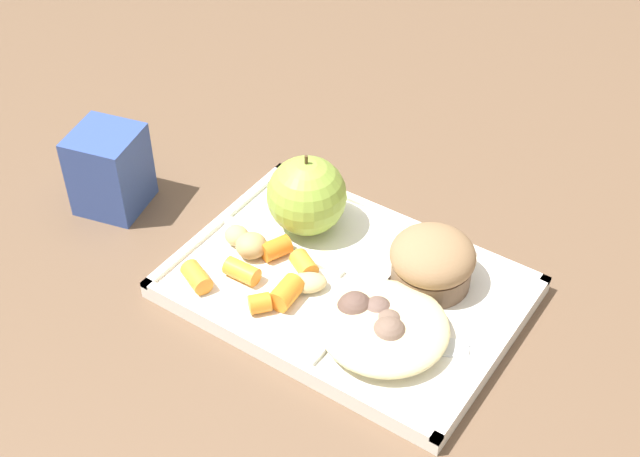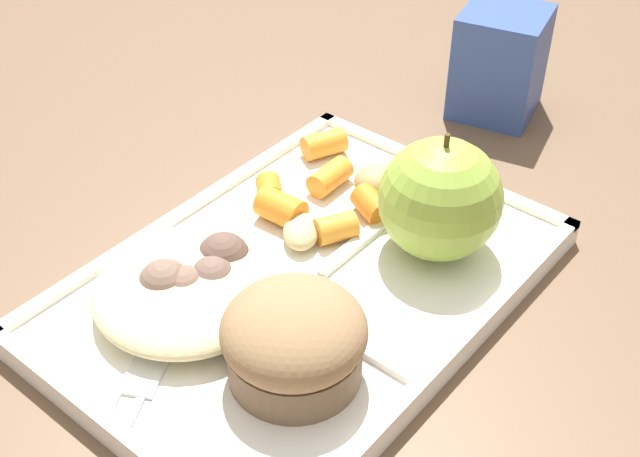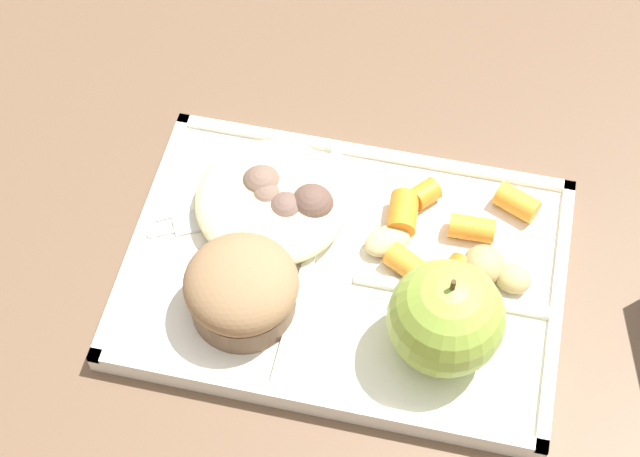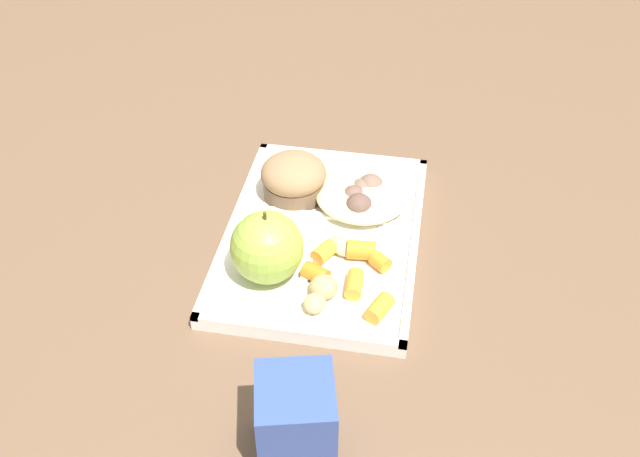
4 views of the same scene
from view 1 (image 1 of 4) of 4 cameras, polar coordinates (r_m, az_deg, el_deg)
ground at (r=0.89m, az=1.69°, el=-4.23°), size 6.00×6.00×0.00m
lunch_tray at (r=0.88m, az=1.69°, el=-3.87°), size 0.33×0.23×0.02m
green_apple at (r=0.91m, az=-0.86°, el=2.13°), size 0.08×0.08×0.09m
bran_muffin at (r=0.87m, az=7.23°, el=-2.09°), size 0.08×0.08×0.06m
carrot_slice_edge at (r=0.85m, az=-3.90°, el=-4.82°), size 0.03×0.03×0.02m
carrot_slice_near_corner at (r=0.88m, az=-7.94°, el=-3.12°), size 0.04×0.03×0.02m
carrot_slice_large at (r=0.90m, az=-2.84°, el=-1.28°), size 0.03×0.03×0.02m
carrot_slice_diagonal at (r=0.88m, az=-5.05°, el=-2.76°), size 0.04×0.02×0.02m
carrot_slice_tilted at (r=0.85m, az=-2.20°, el=-4.15°), size 0.02×0.03×0.02m
carrot_slice_center at (r=0.88m, az=-1.04°, el=-2.33°), size 0.03×0.03×0.02m
potato_chunk_wedge at (r=0.87m, az=-0.79°, el=-3.50°), size 0.05×0.04×0.02m
potato_chunk_small at (r=0.92m, az=-5.38°, el=-0.45°), size 0.03×0.03×0.02m
potato_chunk_corner at (r=0.90m, az=-4.44°, el=-1.10°), size 0.04×0.04×0.03m
egg_noodle_pile at (r=0.82m, az=4.16°, el=-6.34°), size 0.12×0.12×0.03m
meatball_back at (r=0.83m, az=3.71°, el=-5.48°), size 0.03×0.03×0.03m
meatball_front at (r=0.82m, az=4.42°, el=-6.29°), size 0.03×0.03×0.03m
meatball_side at (r=0.83m, az=2.27°, el=-5.26°), size 0.04×0.04×0.04m
meatball_center at (r=0.81m, az=4.45°, el=-6.88°), size 0.04×0.04×0.04m
plastic_fork at (r=0.83m, az=6.63°, el=-7.47°), size 0.15×0.08×0.00m
milk_carton at (r=0.99m, az=-13.39°, el=3.70°), size 0.08×0.08×0.09m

